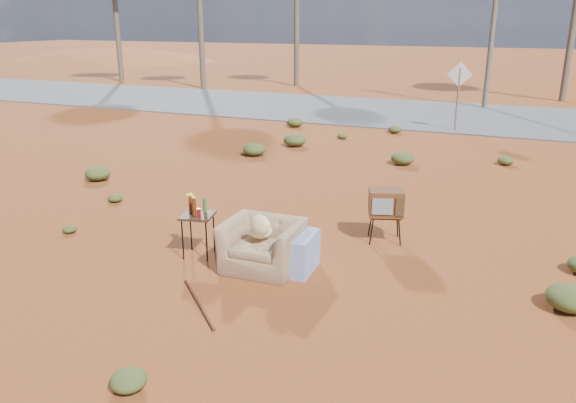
% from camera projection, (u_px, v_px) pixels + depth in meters
% --- Properties ---
extents(ground, '(140.00, 140.00, 0.00)m').
position_uv_depth(ground, '(244.00, 271.00, 8.09)').
color(ground, brown).
rests_on(ground, ground).
extents(highway, '(140.00, 7.00, 0.04)m').
position_uv_depth(highway, '(424.00, 114.00, 21.25)').
color(highway, '#565659').
rests_on(highway, ground).
extents(dirt_mound, '(26.00, 18.00, 2.00)m').
position_uv_depth(dirt_mound, '(113.00, 60.00, 48.89)').
color(dirt_mound, '#975124').
rests_on(dirt_mound, ground).
extents(armchair, '(1.29, 0.84, 0.95)m').
position_uv_depth(armchair, '(269.00, 240.00, 8.04)').
color(armchair, '#8F6D4E').
rests_on(armchair, ground).
extents(tv_unit, '(0.65, 0.58, 0.87)m').
position_uv_depth(tv_unit, '(386.00, 203.00, 8.98)').
color(tv_unit, black).
rests_on(tv_unit, ground).
extents(side_table, '(0.56, 0.56, 0.94)m').
position_uv_depth(side_table, '(196.00, 212.00, 8.43)').
color(side_table, '#382314').
rests_on(side_table, ground).
extents(rusty_bar, '(1.03, 1.00, 0.04)m').
position_uv_depth(rusty_bar, '(199.00, 303.00, 7.13)').
color(rusty_bar, '#502215').
rests_on(rusty_bar, ground).
extents(road_sign, '(0.78, 0.06, 2.19)m').
position_uv_depth(road_sign, '(459.00, 84.00, 17.60)').
color(road_sign, brown).
rests_on(road_sign, ground).
extents(utility_pole_center, '(1.40, 0.20, 8.00)m').
position_uv_depth(utility_pole_center, '(496.00, 0.00, 21.42)').
color(utility_pole_center, brown).
rests_on(utility_pole_center, ground).
extents(scrub_patch, '(17.49, 8.07, 0.33)m').
position_uv_depth(scrub_patch, '(302.00, 179.00, 12.22)').
color(scrub_patch, '#494F22').
rests_on(scrub_patch, ground).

